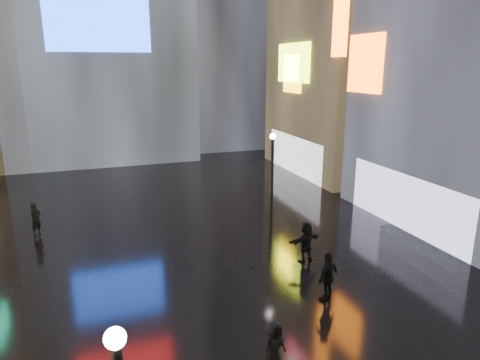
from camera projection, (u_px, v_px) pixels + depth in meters
name	position (u px, v px, depth m)	size (l,w,h in m)	color
ground	(188.00, 235.00, 22.14)	(140.00, 140.00, 0.00)	black
lamp_far	(272.00, 177.00, 22.03)	(0.30, 0.30, 5.20)	black
pedestrian_3	(328.00, 277.00, 15.81)	(1.12, 0.46, 1.90)	black
pedestrian_4	(274.00, 346.00, 12.21)	(0.75, 0.49, 1.53)	black
pedestrian_5	(306.00, 242.00, 19.00)	(1.70, 0.54, 1.83)	black
pedestrian_6	(36.00, 219.00, 21.88)	(0.64, 0.42, 1.75)	black
umbrella_2	(275.00, 309.00, 11.90)	(0.95, 0.97, 0.87)	black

